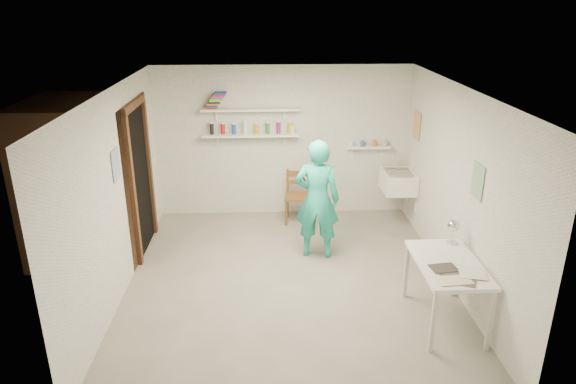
{
  "coord_description": "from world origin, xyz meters",
  "views": [
    {
      "loc": [
        -0.26,
        -5.62,
        3.33
      ],
      "look_at": [
        0.0,
        0.4,
        1.05
      ],
      "focal_mm": 32.0,
      "sensor_mm": 36.0,
      "label": 1
    }
  ],
  "objects_px": {
    "wooden_chair": "(298,197)",
    "wall_clock": "(313,175)",
    "man": "(317,199)",
    "desk_lamp": "(454,226)",
    "work_table": "(445,292)",
    "belfast_sink": "(398,182)"
  },
  "relations": [
    {
      "from": "wall_clock",
      "to": "desk_lamp",
      "type": "xyz_separation_m",
      "value": [
        1.46,
        -1.39,
        -0.15
      ]
    },
    {
      "from": "belfast_sink",
      "to": "wall_clock",
      "type": "height_order",
      "value": "wall_clock"
    },
    {
      "from": "belfast_sink",
      "to": "work_table",
      "type": "relative_size",
      "value": 0.55
    },
    {
      "from": "man",
      "to": "belfast_sink",
      "type": "bearing_deg",
      "value": -132.88
    },
    {
      "from": "work_table",
      "to": "desk_lamp",
      "type": "distance_m",
      "value": 0.75
    },
    {
      "from": "wall_clock",
      "to": "work_table",
      "type": "relative_size",
      "value": 0.27
    },
    {
      "from": "wall_clock",
      "to": "wooden_chair",
      "type": "bearing_deg",
      "value": 109.65
    },
    {
      "from": "wall_clock",
      "to": "desk_lamp",
      "type": "relative_size",
      "value": 2.16
    },
    {
      "from": "wooden_chair",
      "to": "desk_lamp",
      "type": "distance_m",
      "value": 2.87
    },
    {
      "from": "man",
      "to": "work_table",
      "type": "distance_m",
      "value": 2.09
    },
    {
      "from": "man",
      "to": "desk_lamp",
      "type": "relative_size",
      "value": 12.05
    },
    {
      "from": "wall_clock",
      "to": "wooden_chair",
      "type": "relative_size",
      "value": 0.35
    },
    {
      "from": "man",
      "to": "wooden_chair",
      "type": "bearing_deg",
      "value": -70.07
    },
    {
      "from": "belfast_sink",
      "to": "work_table",
      "type": "bearing_deg",
      "value": -92.41
    },
    {
      "from": "work_table",
      "to": "wooden_chair",
      "type": "bearing_deg",
      "value": 117.37
    },
    {
      "from": "work_table",
      "to": "wall_clock",
      "type": "bearing_deg",
      "value": 124.89
    },
    {
      "from": "wooden_chair",
      "to": "wall_clock",
      "type": "bearing_deg",
      "value": -74.58
    },
    {
      "from": "man",
      "to": "wall_clock",
      "type": "bearing_deg",
      "value": -68.89
    },
    {
      "from": "desk_lamp",
      "to": "wooden_chair",
      "type": "bearing_deg",
      "value": 124.73
    },
    {
      "from": "wooden_chair",
      "to": "work_table",
      "type": "height_order",
      "value": "wooden_chair"
    },
    {
      "from": "belfast_sink",
      "to": "man",
      "type": "relative_size",
      "value": 0.36
    },
    {
      "from": "wall_clock",
      "to": "wooden_chair",
      "type": "height_order",
      "value": "wall_clock"
    }
  ]
}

